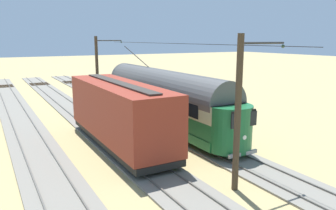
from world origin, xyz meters
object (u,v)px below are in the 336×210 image
object	(u,v)px
boxcar_adjacent	(119,112)
switch_stand	(121,93)
catenary_pole_mid_near	(239,111)
vintage_streetcar	(163,97)
catenary_pole_foreground	(98,72)

from	to	relation	value
boxcar_adjacent	switch_stand	distance (m)	16.16
catenary_pole_mid_near	vintage_streetcar	bearing A→B (deg)	-101.97
boxcar_adjacent	catenary_pole_foreground	distance (m)	11.69
vintage_streetcar	catenary_pole_foreground	world-z (taller)	catenary_pole_foreground
catenary_pole_foreground	catenary_pole_mid_near	bearing A→B (deg)	90.00
boxcar_adjacent	catenary_pole_mid_near	distance (m)	8.58
catenary_pole_foreground	catenary_pole_mid_near	distance (m)	19.51
catenary_pole_mid_near	switch_stand	bearing A→B (deg)	-98.88
catenary_pole_foreground	boxcar_adjacent	bearing A→B (deg)	78.42
vintage_streetcar	catenary_pole_mid_near	size ratio (longest dim) A/B	2.68
vintage_streetcar	catenary_pole_mid_near	distance (m)	11.56
boxcar_adjacent	catenary_pole_mid_near	world-z (taller)	catenary_pole_mid_near
boxcar_adjacent	catenary_pole_mid_near	xyz separation A→B (m)	(-2.33, 8.14, 1.39)
catenary_pole_mid_near	switch_stand	size ratio (longest dim) A/B	5.50
vintage_streetcar	switch_stand	bearing A→B (deg)	-95.90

